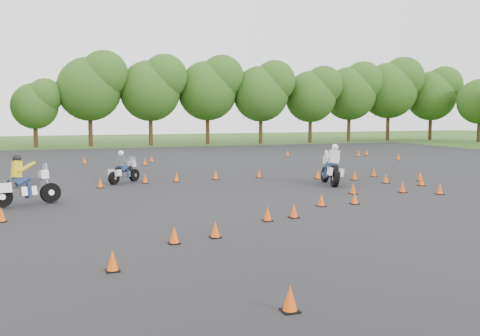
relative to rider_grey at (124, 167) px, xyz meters
The scene contains 7 objects.
ground 10.85m from the rider_grey, 68.73° to the right, with size 140.00×140.00×0.00m, color #2D5119.
asphalt_pad 5.72m from the rider_grey, 46.13° to the right, with size 62.00×62.00×0.00m, color black.
treeline 26.91m from the rider_grey, 69.64° to the left, with size 86.68×32.70×10.80m.
traffic_cones 5.95m from the rider_grey, 49.37° to the right, with size 36.20×32.99×0.45m.
rider_grey is the anchor object (origin of this frame).
rider_yellow 6.89m from the rider_grey, 128.12° to the right, with size 2.52×0.77×1.95m, color gold, non-canonical shape.
rider_white 10.04m from the rider_grey, 22.96° to the right, with size 2.55×0.78×1.96m, color beige, non-canonical shape.
Camera 1 is at (-7.22, -16.53, 3.45)m, focal length 40.00 mm.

